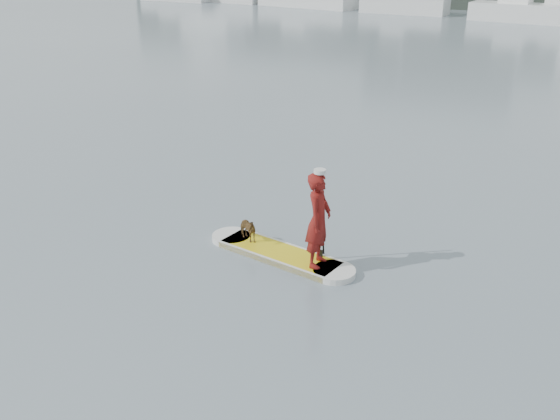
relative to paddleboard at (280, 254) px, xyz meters
The scene contains 8 objects.
ground 3.55m from the paddleboard, 134.22° to the right, with size 140.00×140.00×0.00m, color slate.
paddleboard is the anchor object (origin of this frame).
paddler 1.30m from the paddleboard, ahead, with size 0.66×0.43×1.82m, color maroon.
white_cap 2.10m from the paddleboard, ahead, with size 0.22×0.22×0.07m, color silver.
dog 0.89m from the paddleboard, behind, with size 0.27×0.59×0.50m, color #53391C.
paddle 1.09m from the paddleboard, 15.51° to the left, with size 0.10×0.30×2.00m.
sailboat_c 44.41m from the paddleboard, 107.33° to the left, with size 7.16×2.61×10.17m.
sailboat_d 41.63m from the paddleboard, 94.81° to the left, with size 7.94×2.75×11.57m.
Camera 1 is at (8.01, -6.79, 5.74)m, focal length 40.00 mm.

